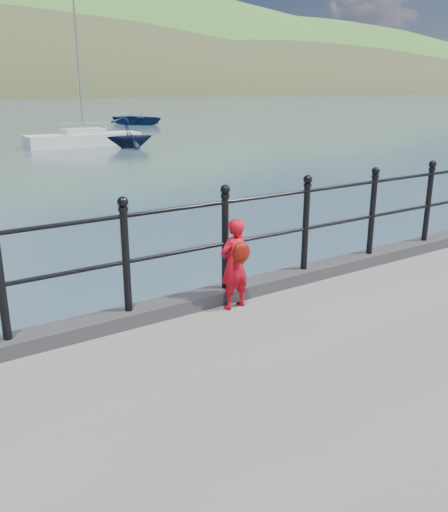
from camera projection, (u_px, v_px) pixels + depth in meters
ground at (176, 385)px, 6.38m from camera, size 600.00×600.00×0.00m
kerb at (180, 304)px, 5.94m from camera, size 60.00×0.30×0.15m
railing at (178, 239)px, 5.71m from camera, size 18.11×0.11×1.20m
child at (235, 264)px, 5.89m from camera, size 0.40×0.33×1.02m
launch_blue at (138, 118)px, 49.05m from camera, size 5.51×6.18×1.06m
launch_navy at (130, 136)px, 30.34m from camera, size 2.83×2.55×1.32m
sailboat_near at (84, 140)px, 31.57m from camera, size 6.57×1.89×8.95m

